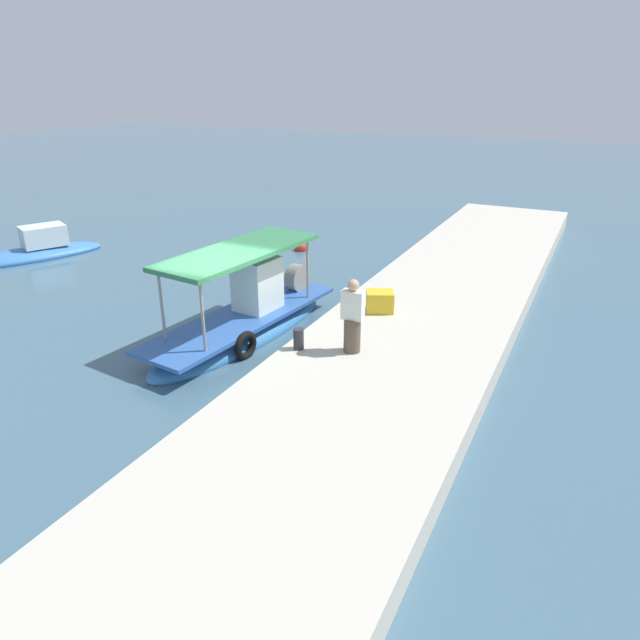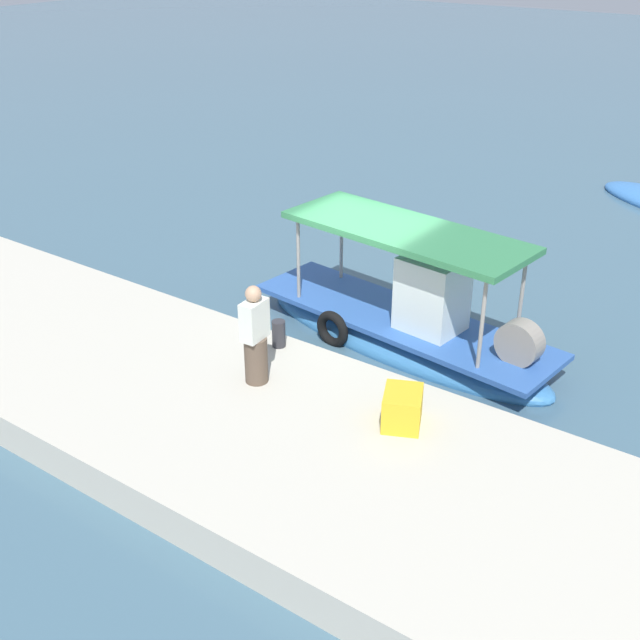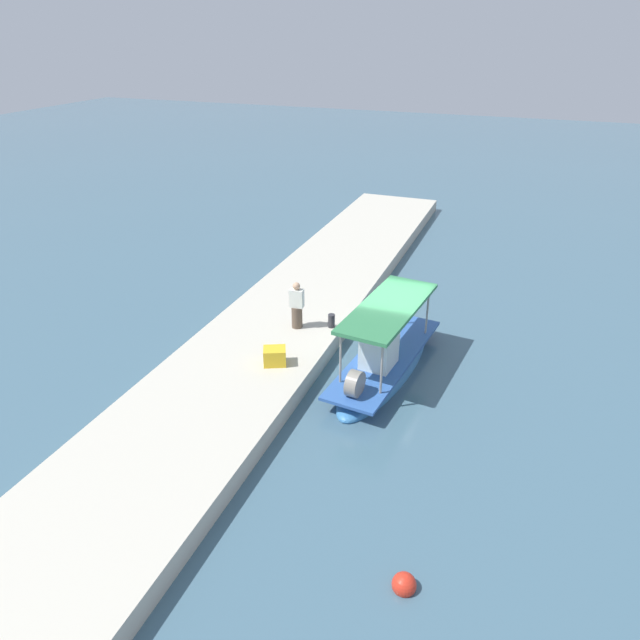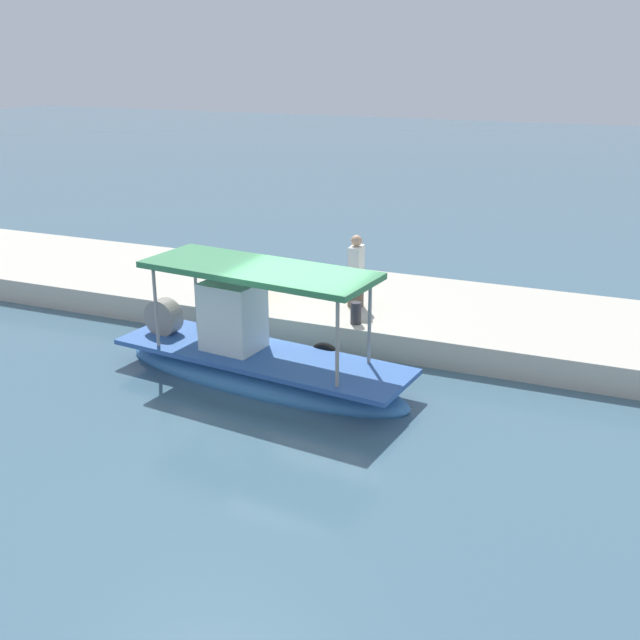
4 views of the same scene
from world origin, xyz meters
name	(u,v)px [view 3 (image 3 of 4)]	position (x,y,z in m)	size (l,w,h in m)	color
ground_plane	(386,356)	(0.00, 0.00, 0.00)	(120.00, 120.00, 0.00)	#416375
dock_quay	(279,329)	(0.00, -4.01, 0.31)	(36.00, 4.59, 0.61)	beige
main_fishing_boat	(384,361)	(1.00, 0.18, 0.42)	(6.64, 2.44, 2.71)	teal
fisherman_near_bollard	(297,307)	(0.15, -3.23, 1.38)	(0.40, 0.50, 1.70)	brown
mooring_bollard	(331,321)	(-0.28, -2.10, 0.86)	(0.24, 0.24, 0.49)	#2D2D33
cargo_crate	(275,356)	(2.69, -2.92, 0.88)	(0.70, 0.56, 0.55)	gold
marker_buoy	(404,585)	(8.79, 2.73, 0.10)	(0.51, 0.51, 0.51)	red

